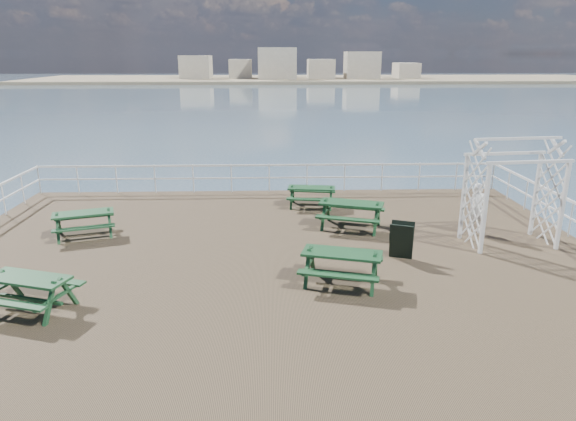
# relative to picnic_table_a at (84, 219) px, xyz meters

# --- Properties ---
(ground) EXTENTS (18.00, 14.00, 0.30)m
(ground) POSITION_rel_picnic_table_a_xyz_m (5.45, -1.90, -0.68)
(ground) COLOR brown
(ground) RESTS_ON ground
(sea_backdrop) EXTENTS (300.00, 300.00, 9.20)m
(sea_backdrop) POSITION_rel_picnic_table_a_xyz_m (17.99, 132.16, -1.03)
(sea_backdrop) COLOR #435C71
(sea_backdrop) RESTS_ON ground
(railing) EXTENTS (17.77, 13.76, 1.10)m
(railing) POSITION_rel_picnic_table_a_xyz_m (5.38, 0.66, 0.35)
(railing) COLOR silver
(railing) RESTS_ON ground
(picnic_table_a) EXTENTS (2.03, 1.82, 0.83)m
(picnic_table_a) POSITION_rel_picnic_table_a_xyz_m (0.00, 0.00, 0.00)
(picnic_table_a) COLOR #153C1C
(picnic_table_a) RESTS_ON ground
(picnic_table_b) EXTENTS (2.30, 2.07, 0.93)m
(picnic_table_b) POSITION_rel_picnic_table_a_xyz_m (7.98, 0.46, 0.07)
(picnic_table_b) COLOR #153C1C
(picnic_table_b) RESTS_ON ground
(picnic_table_c) EXTENTS (1.82, 1.55, 0.80)m
(picnic_table_c) POSITION_rel_picnic_table_a_xyz_m (6.94, 2.83, -0.02)
(picnic_table_c) COLOR #153C1C
(picnic_table_c) RESTS_ON ground
(picnic_table_d) EXTENTS (2.09, 1.87, 0.85)m
(picnic_table_d) POSITION_rel_picnic_table_a_xyz_m (0.45, -4.61, 0.02)
(picnic_table_d) COLOR #153C1C
(picnic_table_d) RESTS_ON ground
(picnic_table_e) EXTENTS (2.16, 1.91, 0.89)m
(picnic_table_e) POSITION_rel_picnic_table_a_xyz_m (7.15, -3.53, 0.04)
(picnic_table_e) COLOR #153C1C
(picnic_table_e) RESTS_ON ground
(trellis_arbor) EXTENTS (2.56, 1.55, 3.03)m
(trellis_arbor) POSITION_rel_picnic_table_a_xyz_m (12.21, -1.05, 0.82)
(trellis_arbor) COLOR silver
(trellis_arbor) RESTS_ON ground
(sandwich_board) EXTENTS (0.72, 0.63, 0.99)m
(sandwich_board) POSITION_rel_picnic_table_a_xyz_m (8.93, -2.02, -0.05)
(sandwich_board) COLOR black
(sandwich_board) RESTS_ON ground
(person) EXTENTS (0.62, 0.47, 1.55)m
(person) POSITION_rel_picnic_table_a_xyz_m (11.64, -0.20, 0.25)
(person) COLOR white
(person) RESTS_ON ground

